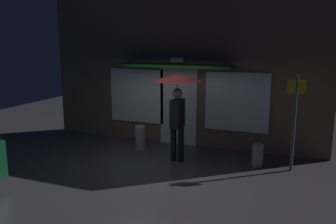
{
  "coord_description": "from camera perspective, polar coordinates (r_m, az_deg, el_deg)",
  "views": [
    {
      "loc": [
        3.48,
        -7.24,
        3.0
      ],
      "look_at": [
        0.25,
        0.77,
        1.24
      ],
      "focal_mm": 38.13,
      "sensor_mm": 36.0,
      "label": 1
    }
  ],
  "objects": [
    {
      "name": "person_with_umbrella",
      "position": [
        8.65,
        1.51,
        2.99
      ],
      "size": [
        1.23,
        1.23,
        2.18
      ],
      "rotation": [
        0.0,
        0.0,
        1.55
      ],
      "color": "black",
      "rests_on": "ground"
    },
    {
      "name": "ground_plane",
      "position": [
        8.58,
        -3.5,
        -8.97
      ],
      "size": [
        18.0,
        18.0,
        0.0
      ],
      "primitive_type": "plane",
      "color": "#38353A"
    },
    {
      "name": "sidewalk_bollard_2",
      "position": [
        8.84,
        14.13,
        -6.79
      ],
      "size": [
        0.26,
        0.26,
        0.55
      ],
      "primitive_type": "cylinder",
      "color": "#9E998E",
      "rests_on": "ground"
    },
    {
      "name": "sidewalk_bollard",
      "position": [
        9.91,
        -4.46,
        -4.14
      ],
      "size": [
        0.28,
        0.28,
        0.66
      ],
      "primitive_type": "cylinder",
      "color": "#9E998E",
      "rests_on": "ground"
    },
    {
      "name": "building_facade",
      "position": [
        10.22,
        2.04,
        7.05
      ],
      "size": [
        8.17,
        1.0,
        4.46
      ],
      "color": "brown",
      "rests_on": "ground"
    },
    {
      "name": "street_sign_post",
      "position": [
        8.56,
        19.55,
        -0.85
      ],
      "size": [
        0.4,
        0.07,
        2.22
      ],
      "color": "#595B60",
      "rests_on": "ground"
    }
  ]
}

